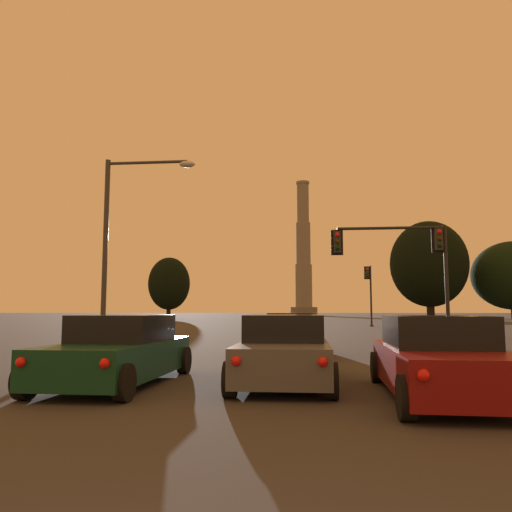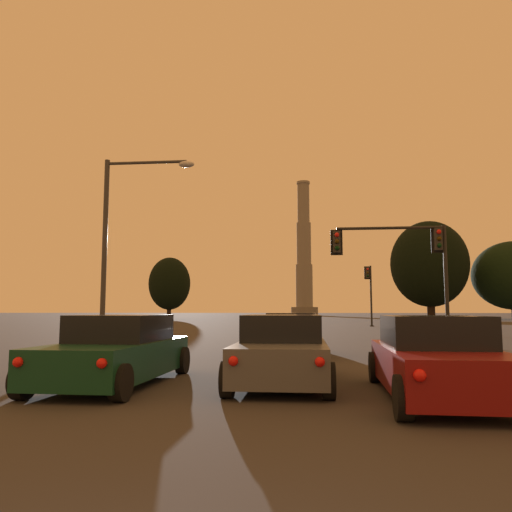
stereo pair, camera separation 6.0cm
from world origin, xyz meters
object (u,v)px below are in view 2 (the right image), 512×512
at_px(hatchback_center_lane_front, 293,336).
at_px(street_lamp, 121,228).
at_px(traffic_light_far_right, 369,286).
at_px(traffic_light_overhead_right, 406,253).
at_px(sedan_left_lane_second, 118,352).
at_px(sedan_right_lane_second, 436,359).
at_px(sedan_center_lane_second, 282,351).
at_px(smokestack, 304,262).

relative_size(hatchback_center_lane_front, street_lamp, 0.55).
relative_size(traffic_light_far_right, traffic_light_overhead_right, 1.05).
height_order(hatchback_center_lane_front, street_lamp, street_lamp).
height_order(sedan_left_lane_second, traffic_light_overhead_right, traffic_light_overhead_right).
xyz_separation_m(traffic_light_far_right, street_lamp, (-13.48, -29.76, 0.97)).
bearing_deg(traffic_light_overhead_right, street_lamp, -157.39).
distance_m(sedan_left_lane_second, traffic_light_overhead_right, 16.74).
xyz_separation_m(sedan_right_lane_second, sedan_center_lane_second, (-2.77, 1.62, 0.00)).
bearing_deg(sedan_right_lane_second, sedan_center_lane_second, 151.65).
height_order(sedan_right_lane_second, street_lamp, street_lamp).
distance_m(sedan_center_lane_second, smokestack, 140.52).
xyz_separation_m(hatchback_center_lane_front, sedan_right_lane_second, (2.71, -8.06, 0.00)).
xyz_separation_m(sedan_right_lane_second, smokestack, (-2.47, 141.30, 15.37)).
bearing_deg(sedan_left_lane_second, traffic_light_far_right, 76.90).
bearing_deg(sedan_center_lane_second, traffic_light_overhead_right, 68.34).
xyz_separation_m(traffic_light_far_right, smokestack, (-6.37, 101.64, 12.22)).
height_order(sedan_center_lane_second, traffic_light_overhead_right, traffic_light_overhead_right).
xyz_separation_m(sedan_left_lane_second, smokestack, (3.72, 140.22, 15.37)).
xyz_separation_m(hatchback_center_lane_front, smokestack, (0.25, 133.23, 15.38)).
bearing_deg(street_lamp, traffic_light_overhead_right, 22.61).
distance_m(sedan_right_lane_second, smokestack, 142.15).
relative_size(traffic_light_far_right, street_lamp, 0.76).
height_order(street_lamp, smokestack, smokestack).
bearing_deg(sedan_center_lane_second, sedan_left_lane_second, -170.96).
xyz_separation_m(hatchback_center_lane_front, sedan_left_lane_second, (-3.48, -6.99, 0.00)).
relative_size(sedan_right_lane_second, traffic_light_overhead_right, 0.86).
relative_size(sedan_right_lane_second, traffic_light_far_right, 0.82).
bearing_deg(sedan_right_lane_second, street_lamp, 136.07).
distance_m(sedan_center_lane_second, traffic_light_far_right, 38.74).
bearing_deg(street_lamp, sedan_left_lane_second, -68.99).
height_order(traffic_light_far_right, traffic_light_overhead_right, traffic_light_far_right).
xyz_separation_m(traffic_light_far_right, traffic_light_overhead_right, (-1.40, -24.73, 0.43)).
xyz_separation_m(street_lamp, smokestack, (7.11, 131.40, 11.25)).
distance_m(sedan_left_lane_second, traffic_light_far_right, 40.00).
xyz_separation_m(hatchback_center_lane_front, sedan_center_lane_second, (-0.06, -6.44, 0.00)).
relative_size(sedan_center_lane_second, traffic_light_far_right, 0.81).
xyz_separation_m(sedan_right_lane_second, traffic_light_overhead_right, (2.50, 14.93, 3.58)).
height_order(hatchback_center_lane_front, sedan_right_lane_second, hatchback_center_lane_front).
xyz_separation_m(traffic_light_overhead_right, street_lamp, (-12.08, -5.03, 0.54)).
relative_size(sedan_left_lane_second, smokestack, 0.12).
bearing_deg(traffic_light_far_right, street_lamp, -114.38).
distance_m(sedan_left_lane_second, smokestack, 141.11).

